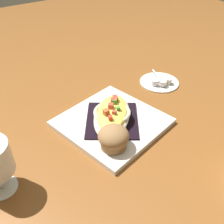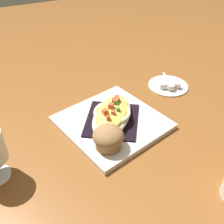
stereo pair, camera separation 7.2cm
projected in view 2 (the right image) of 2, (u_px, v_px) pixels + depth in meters
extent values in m
plane|color=brown|center=(112.00, 124.00, 0.75)|extent=(2.60, 2.60, 0.00)
cube|color=silver|center=(112.00, 122.00, 0.74)|extent=(0.31, 0.31, 0.01)
cube|color=black|center=(112.00, 120.00, 0.74)|extent=(0.21, 0.21, 0.00)
ellipsoid|color=beige|center=(112.00, 115.00, 0.73)|extent=(0.20, 0.21, 0.03)
torus|color=beige|center=(112.00, 112.00, 0.72)|extent=(0.14, 0.14, 0.01)
ellipsoid|color=#F2D24E|center=(112.00, 112.00, 0.72)|extent=(0.16, 0.17, 0.02)
cube|color=red|center=(114.00, 101.00, 0.73)|extent=(0.02, 0.02, 0.01)
cube|color=#C74537|center=(111.00, 106.00, 0.71)|extent=(0.02, 0.02, 0.01)
cube|color=#C74839|center=(113.00, 112.00, 0.69)|extent=(0.01, 0.01, 0.01)
cube|color=red|center=(108.00, 117.00, 0.68)|extent=(0.01, 0.01, 0.01)
cube|color=#CD3E30|center=(117.00, 98.00, 0.74)|extent=(0.02, 0.02, 0.01)
cube|color=#4C9D35|center=(115.00, 101.00, 0.73)|extent=(0.02, 0.02, 0.01)
cube|color=#A85230|center=(106.00, 111.00, 0.70)|extent=(0.01, 0.01, 0.01)
cube|color=#CD4536|center=(117.00, 100.00, 0.74)|extent=(0.01, 0.01, 0.01)
cube|color=#46963B|center=(118.00, 109.00, 0.70)|extent=(0.01, 0.01, 0.01)
cube|color=#B8582E|center=(105.00, 111.00, 0.69)|extent=(0.01, 0.01, 0.01)
cylinder|color=olive|center=(108.00, 143.00, 0.65)|extent=(0.07, 0.07, 0.02)
ellipsoid|color=olive|center=(108.00, 136.00, 0.64)|extent=(0.08, 0.08, 0.05)
ellipsoid|color=#4C0F23|center=(108.00, 133.00, 0.63)|extent=(0.03, 0.03, 0.01)
cylinder|color=white|center=(168.00, 85.00, 0.90)|extent=(0.14, 0.14, 0.01)
ellipsoid|color=silver|center=(168.00, 83.00, 0.90)|extent=(0.03, 0.04, 0.01)
cube|color=silver|center=(165.00, 77.00, 0.93)|extent=(0.03, 0.06, 0.00)
cylinder|color=silver|center=(163.00, 85.00, 0.88)|extent=(0.02, 0.02, 0.02)
cylinder|color=white|center=(171.00, 87.00, 0.87)|extent=(0.02, 0.02, 0.02)
cylinder|color=white|center=(177.00, 85.00, 0.88)|extent=(0.02, 0.02, 0.02)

